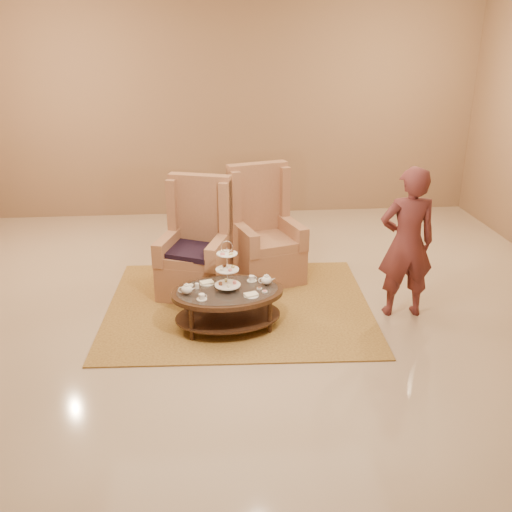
{
  "coord_description": "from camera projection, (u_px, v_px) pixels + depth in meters",
  "views": [
    {
      "loc": [
        -0.4,
        -5.33,
        2.9
      ],
      "look_at": [
        0.08,
        0.2,
        0.69
      ],
      "focal_mm": 40.0,
      "sensor_mm": 36.0,
      "label": 1
    }
  ],
  "objects": [
    {
      "name": "ground",
      "position": [
        250.0,
        324.0,
        6.04
      ],
      "size": [
        8.0,
        8.0,
        0.0
      ],
      "primitive_type": "plane",
      "color": "tan",
      "rests_on": "ground"
    },
    {
      "name": "ceiling",
      "position": [
        250.0,
        324.0,
        6.04
      ],
      "size": [
        8.0,
        8.0,
        0.02
      ],
      "primitive_type": "cube",
      "color": "beige",
      "rests_on": "ground"
    },
    {
      "name": "wall_back",
      "position": [
        231.0,
        107.0,
        9.1
      ],
      "size": [
        8.0,
        0.04,
        3.5
      ],
      "primitive_type": "cube",
      "color": "#8D6A4D",
      "rests_on": "ground"
    },
    {
      "name": "rug",
      "position": [
        239.0,
        306.0,
        6.42
      ],
      "size": [
        3.02,
        2.55,
        0.02
      ],
      "rotation": [
        0.0,
        0.0,
        -0.04
      ],
      "color": "#AA893C",
      "rests_on": "ground"
    },
    {
      "name": "tea_table",
      "position": [
        228.0,
        297.0,
        5.84
      ],
      "size": [
        1.23,
        0.92,
        0.96
      ],
      "rotation": [
        0.0,
        0.0,
        0.11
      ],
      "color": "black",
      "rests_on": "ground"
    },
    {
      "name": "armchair_left",
      "position": [
        197.0,
        254.0,
        6.66
      ],
      "size": [
        0.92,
        0.94,
        1.36
      ],
      "rotation": [
        0.0,
        0.0,
        -0.3
      ],
      "color": "#A46E4D",
      "rests_on": "ground"
    },
    {
      "name": "armchair_right",
      "position": [
        264.0,
        241.0,
        7.04
      ],
      "size": [
        0.95,
        0.97,
        1.4
      ],
      "rotation": [
        0.0,
        0.0,
        0.3
      ],
      "color": "#A46E4D",
      "rests_on": "ground"
    },
    {
      "name": "person",
      "position": [
        407.0,
        243.0,
        5.97
      ],
      "size": [
        0.61,
        0.4,
        1.64
      ],
      "rotation": [
        0.0,
        0.0,
        3.12
      ],
      "color": "#5B2727",
      "rests_on": "ground"
    }
  ]
}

